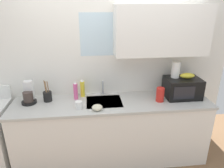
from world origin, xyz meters
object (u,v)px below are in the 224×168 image
(cereal_canister, at_px, (160,95))
(small_bowl, at_px, (97,107))
(banana_bunch, at_px, (187,76))
(coffee_maker, at_px, (29,95))
(microwave, at_px, (182,88))
(dish_soap_bottle_pink, at_px, (76,91))
(dish_soap_bottle_yellow, at_px, (82,88))
(utensil_crock, at_px, (48,96))
(mug_white, at_px, (79,105))
(paper_towel_roll, at_px, (176,70))

(cereal_canister, xyz_separation_m, small_bowl, (-0.83, -0.15, -0.06))
(banana_bunch, distance_m, coffee_maker, 2.09)
(banana_bunch, bearing_deg, coffee_maker, 178.40)
(microwave, bearing_deg, coffee_maker, 178.31)
(microwave, bearing_deg, dish_soap_bottle_pink, 176.28)
(dish_soap_bottle_pink, distance_m, cereal_canister, 1.12)
(banana_bunch, xyz_separation_m, cereal_canister, (-0.39, -0.10, -0.21))
(banana_bunch, height_order, dish_soap_bottle_pink, banana_bunch)
(dish_soap_bottle_yellow, xyz_separation_m, utensil_crock, (-0.45, -0.10, -0.05))
(dish_soap_bottle_yellow, xyz_separation_m, mug_white, (-0.04, -0.36, -0.07))
(microwave, xyz_separation_m, dish_soap_bottle_yellow, (-1.35, 0.17, -0.01))
(dish_soap_bottle_pink, bearing_deg, microwave, -3.72)
(mug_white, distance_m, utensil_crock, 0.49)
(utensil_crock, bearing_deg, paper_towel_roll, -0.67)
(banana_bunch, distance_m, paper_towel_roll, 0.18)
(dish_soap_bottle_pink, xyz_separation_m, cereal_canister, (1.10, -0.19, -0.03))
(paper_towel_roll, bearing_deg, banana_bunch, -18.43)
(coffee_maker, height_order, dish_soap_bottle_yellow, coffee_maker)
(paper_towel_roll, relative_size, small_bowl, 1.69)
(banana_bunch, xyz_separation_m, utensil_crock, (-1.85, 0.07, -0.23))
(paper_towel_roll, xyz_separation_m, cereal_canister, (-0.24, -0.15, -0.29))
(paper_towel_roll, distance_m, small_bowl, 1.16)
(dish_soap_bottle_pink, bearing_deg, mug_white, -80.13)
(banana_bunch, bearing_deg, cereal_canister, -165.62)
(banana_bunch, relative_size, dish_soap_bottle_yellow, 0.79)
(utensil_crock, bearing_deg, small_bowl, -26.76)
(paper_towel_roll, relative_size, dish_soap_bottle_pink, 0.87)
(coffee_maker, relative_size, dish_soap_bottle_pink, 1.10)
(small_bowl, bearing_deg, mug_white, 164.74)
(dish_soap_bottle_yellow, distance_m, cereal_canister, 1.04)
(banana_bunch, distance_m, utensil_crock, 1.87)
(paper_towel_roll, height_order, cereal_canister, paper_towel_roll)
(microwave, xyz_separation_m, dish_soap_bottle_pink, (-1.44, 0.09, -0.02))
(cereal_canister, bearing_deg, paper_towel_roll, 32.01)
(microwave, relative_size, paper_towel_roll, 2.09)
(microwave, distance_m, cereal_canister, 0.36)
(dish_soap_bottle_yellow, distance_m, small_bowl, 0.46)
(small_bowl, bearing_deg, utensil_crock, 153.24)
(banana_bunch, height_order, mug_white, banana_bunch)
(paper_towel_roll, height_order, mug_white, paper_towel_roll)
(microwave, xyz_separation_m, cereal_canister, (-0.34, -0.10, -0.04))
(dish_soap_bottle_yellow, height_order, utensil_crock, utensil_crock)
(banana_bunch, xyz_separation_m, small_bowl, (-1.22, -0.25, -0.27))
(cereal_canister, bearing_deg, small_bowl, -169.75)
(cereal_canister, distance_m, small_bowl, 0.85)
(dish_soap_bottle_yellow, relative_size, small_bowl, 1.96)
(utensil_crock, relative_size, small_bowl, 2.22)
(dish_soap_bottle_yellow, bearing_deg, dish_soap_bottle_pink, -139.92)
(banana_bunch, xyz_separation_m, dish_soap_bottle_pink, (-1.49, 0.09, -0.19))
(coffee_maker, bearing_deg, paper_towel_roll, -0.25)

